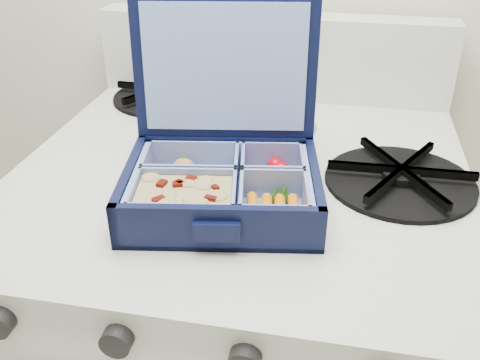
# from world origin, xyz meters

# --- Properties ---
(bento_box) EXTENTS (0.24, 0.21, 0.05)m
(bento_box) POSITION_xyz_m (0.40, 1.57, 0.91)
(bento_box) COLOR black
(bento_box) RESTS_ON stove
(burner_grate) EXTENTS (0.19, 0.19, 0.03)m
(burner_grate) POSITION_xyz_m (0.60, 1.67, 0.90)
(burner_grate) COLOR black
(burner_grate) RESTS_ON stove
(burner_grate_rear) EXTENTS (0.19, 0.19, 0.02)m
(burner_grate_rear) POSITION_xyz_m (0.23, 1.89, 0.90)
(burner_grate_rear) COLOR black
(burner_grate_rear) RESTS_ON stove
(fork) EXTENTS (0.06, 0.19, 0.01)m
(fork) POSITION_xyz_m (0.46, 1.72, 0.89)
(fork) COLOR #AFAFAF
(fork) RESTS_ON stove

